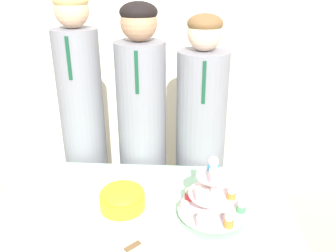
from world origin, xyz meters
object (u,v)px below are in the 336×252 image
(student_0, at_px, (85,140))
(student_1, at_px, (143,147))
(student_2, at_px, (200,154))
(cupcake_stand, at_px, (213,195))
(cake_knife, at_px, (141,242))
(round_cake, at_px, (122,199))

(student_0, height_order, student_1, student_0)
(student_0, bearing_deg, student_2, 0.00)
(student_1, bearing_deg, cupcake_stand, -58.55)
(cake_knife, distance_m, student_2, 0.82)
(student_1, bearing_deg, student_0, -180.00)
(cupcake_stand, height_order, student_2, student_2)
(round_cake, distance_m, cupcake_stand, 0.39)
(cupcake_stand, relative_size, student_1, 0.18)
(round_cake, relative_size, cake_knife, 1.47)
(cake_knife, bearing_deg, round_cake, 72.95)
(round_cake, xyz_separation_m, student_2, (0.36, 0.58, -0.07))
(cake_knife, height_order, student_1, student_1)
(student_1, relative_size, student_2, 1.04)
(cake_knife, xyz_separation_m, student_1, (-0.09, 0.78, 0.02))
(round_cake, height_order, student_1, student_1)
(cake_knife, xyz_separation_m, student_2, (0.25, 0.78, -0.02))
(cake_knife, bearing_deg, student_1, 51.73)
(round_cake, distance_m, cake_knife, 0.24)
(student_2, bearing_deg, student_1, 180.00)
(cupcake_stand, height_order, student_1, student_1)
(cake_knife, relative_size, student_0, 0.11)
(student_0, xyz_separation_m, student_2, (0.68, 0.00, -0.07))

